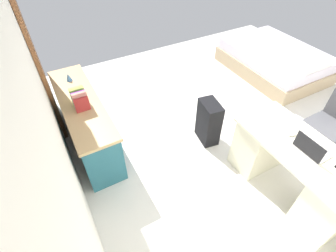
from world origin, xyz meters
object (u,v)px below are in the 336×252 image
credenza (86,122)px  computer_mouse (292,134)px  suitcase_black (209,122)px  laptop (311,149)px  desk (292,170)px  bed (274,60)px  office_chair (329,128)px  figurine_small (69,77)px

credenza → computer_mouse: computer_mouse is taller
credenza → suitcase_black: credenza is taller
credenza → laptop: laptop is taller
desk → bed: desk is taller
desk → office_chair: bearing=-76.1°
office_chair → bed: office_chair is taller
desk → credenza: bearing=42.9°
computer_mouse → laptop: bearing=171.0°
suitcase_black → laptop: (-1.22, -0.30, 0.48)m
suitcase_black → computer_mouse: 1.11m
laptop → figurine_small: laptop is taller
computer_mouse → figurine_small: size_ratio=0.91×
bed → figurine_small: bearing=84.0°
office_chair → laptop: laptop is taller
bed → suitcase_black: suitcase_black is taller
desk → computer_mouse: (0.20, -0.04, 0.38)m
credenza → bed: (0.13, -3.74, -0.13)m
office_chair → figurine_small: bearing=51.0°
desk → figurine_small: 3.08m
figurine_small → credenza: bearing=-179.8°
desk → laptop: bearing=176.1°
credenza → suitcase_black: 1.69m
bed → computer_mouse: 2.71m
credenza → bed: size_ratio=0.94×
bed → suitcase_black: 2.42m
desk → figurine_small: size_ratio=13.14×
computer_mouse → figurine_small: bearing=39.8°
laptop → desk: bearing=-3.9°
credenza → laptop: bearing=-137.9°
office_chair → computer_mouse: office_chair is taller
office_chair → computer_mouse: 0.97m
desk → laptop: laptop is taller
computer_mouse → figurine_small: (2.26, 1.85, 0.02)m
office_chair → bed: (1.84, -0.99, -0.18)m
computer_mouse → office_chair: bearing=-87.7°
suitcase_black → figurine_small: size_ratio=5.87×
bed → laptop: laptop is taller
credenza → bed: 3.75m
bed → computer_mouse: size_ratio=19.14×
bed → credenza: bearing=91.9°
suitcase_black → bed: bearing=-58.8°
desk → computer_mouse: bearing=-11.0°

